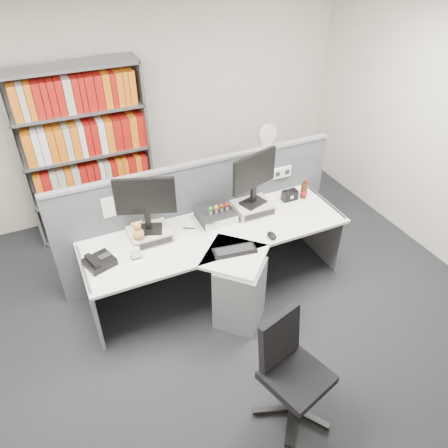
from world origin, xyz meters
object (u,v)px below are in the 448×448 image
mouse (272,235)px  desk_phone (99,262)px  desk_calendar (136,253)px  desk_fan (267,137)px  keyboard (235,251)px  monitor_right (254,175)px  speaker (290,195)px  filing_cabinet (264,182)px  monitor_left (146,200)px  cola_bottle (304,191)px  desk (226,266)px  shelving_unit (87,156)px  desktop_pc (216,215)px  office_chair (290,367)px

mouse → desk_phone: bearing=169.6°
desk_calendar → desk_fan: size_ratio=0.24×
keyboard → desk_calendar: bearing=160.6°
monitor_right → mouse: size_ratio=4.55×
speaker → filing_cabinet: size_ratio=0.24×
monitor_left → desk_phone: (-0.52, -0.18, -0.39)m
monitor_left → cola_bottle: size_ratio=2.36×
speaker → desk_phone: bearing=-174.1°
desk_calendar → desk_fan: bearing=31.4°
keyboard → desk_phone: (-1.16, 0.33, 0.03)m
mouse → monitor_left: bearing=156.2°
monitor_left → monitor_right: (1.10, -0.00, 0.00)m
filing_cabinet → desk: bearing=-130.6°
speaker → shelving_unit: (-1.84, 1.43, 0.20)m
desk → desk_fan: (1.20, 1.40, 0.53)m
keyboard → desk_calendar: 0.89m
desk_phone → monitor_left: bearing=19.1°
desk_calendar → filing_cabinet: 2.40m
speaker → filing_cabinet: 1.10m
monitor_right → monitor_left: bearing=180.0°
keyboard → mouse: 0.42m
desktop_pc → filing_cabinet: desktop_pc is taller
monitor_left → cola_bottle: monitor_left is taller
desk → keyboard: (0.02, -0.13, 0.28)m
desk → monitor_left: bearing=148.3°
mouse → office_chair: office_chair is taller
monitor_left → mouse: size_ratio=4.54×
desktop_pc → desk_phone: bearing=-170.3°
keyboard → desk_fan: 1.94m
office_chair → monitor_left: bearing=108.4°
desk → desktop_pc: bearing=79.9°
office_chair → desktop_pc: bearing=85.1°
desk_calendar → cola_bottle: 1.93m
cola_bottle → office_chair: size_ratio=0.26×
desktop_pc → shelving_unit: shelving_unit is taller
monitor_left → filing_cabinet: monitor_left is taller
cola_bottle → shelving_unit: 2.48m
mouse → desk_phone: (-1.57, 0.29, 0.02)m
shelving_unit → cola_bottle: bearing=-36.1°
cola_bottle → keyboard: bearing=-154.4°
monitor_right → cola_bottle: bearing=0.5°
mouse → office_chair: bearing=-113.1°
shelving_unit → office_chair: 3.26m
desktop_pc → desk_calendar: (-0.89, -0.24, 0.00)m
shelving_unit → desk_fan: 2.15m
desk → shelving_unit: (-0.90, 1.85, 0.52)m
desktop_pc → desk_calendar: desk_calendar is taller
speaker → desk: bearing=-156.1°
monitor_left → mouse: (1.06, -0.47, -0.41)m
monitor_left → desk: bearing=-31.7°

